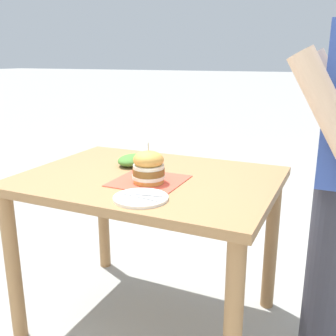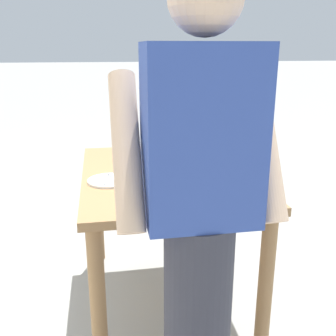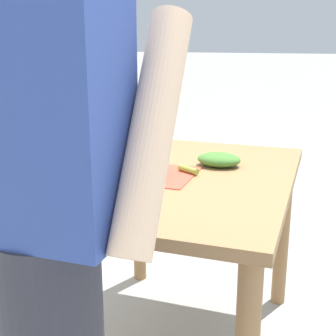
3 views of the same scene
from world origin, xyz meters
name	(u,v)px [view 1 (image 1 of 3)]	position (x,y,z in m)	size (l,w,h in m)	color
ground_plane	(151,319)	(0.00, 0.00, 0.00)	(80.00, 80.00, 0.00)	#9E9E99
patio_table	(149,200)	(0.00, 0.00, 0.67)	(0.88, 1.19, 0.80)	#9E7247
serving_paper	(149,181)	(0.08, 0.04, 0.80)	(0.31, 0.31, 0.00)	#D64C38
sandwich	(149,167)	(0.10, 0.05, 0.87)	(0.15, 0.15, 0.18)	gold
pickle_spear	(150,170)	(-0.04, -0.02, 0.81)	(0.02, 0.02, 0.09)	#8EA83D
side_plate_with_forks	(141,198)	(0.30, 0.12, 0.80)	(0.22, 0.22, 0.02)	white
side_salad	(132,160)	(-0.13, -0.17, 0.83)	(0.18, 0.14, 0.06)	#477F33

